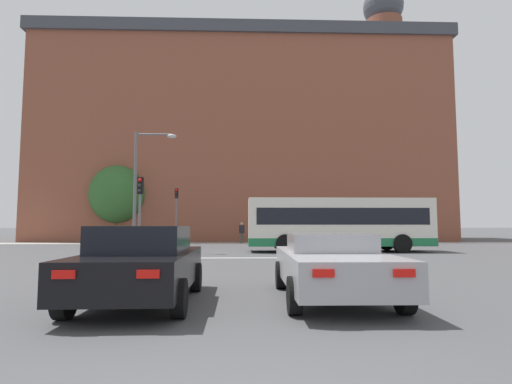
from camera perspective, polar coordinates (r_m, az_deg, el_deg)
stop_line_strip at (r=18.33m, az=-1.89°, el=-9.39°), size 8.06×0.30×0.01m
far_pavement at (r=32.88m, az=-1.87°, el=-7.32°), size 68.96×2.50×0.01m
brick_civic_building at (r=42.84m, az=-1.63°, el=7.23°), size 39.93×13.87×27.80m
car_saloon_left at (r=8.12m, az=-15.97°, el=-9.78°), size 2.07×4.28×1.47m
car_roadster_right at (r=8.37m, az=10.77°, el=-10.27°), size 2.11×4.51×1.30m
bus_crossing_lead at (r=23.00m, az=11.67°, el=-4.41°), size 10.14×2.67×2.96m
traffic_light_far_left at (r=32.77m, az=-11.31°, el=-2.05°), size 0.26×0.31×4.44m
traffic_light_near_left at (r=19.66m, az=-16.25°, el=-1.46°), size 0.26×0.31×3.76m
street_lamp_junction at (r=22.31m, az=-15.84°, el=2.08°), size 2.25×0.36×6.56m
pedestrian_waiting at (r=32.89m, az=-2.05°, el=-5.57°), size 0.46×0.38×1.72m
pedestrian_walking_east at (r=33.69m, az=13.12°, el=-5.59°), size 0.46×0.40×1.58m
tree_by_building at (r=41.09m, az=20.37°, el=-0.33°), size 4.28×4.28×6.69m
tree_kerbside at (r=37.21m, az=-19.15°, el=-0.31°), size 4.85×4.85×6.74m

